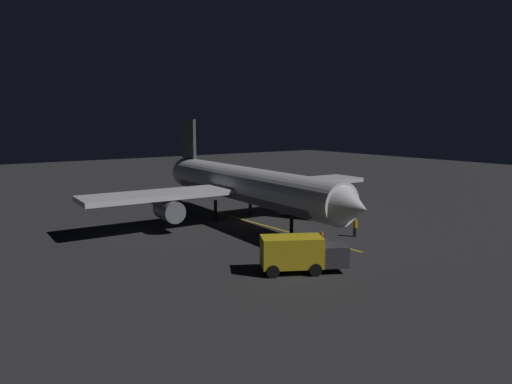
{
  "coord_description": "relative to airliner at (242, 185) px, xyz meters",
  "views": [
    {
      "loc": [
        27.41,
        40.54,
        10.67
      ],
      "look_at": [
        0.0,
        2.0,
        3.5
      ],
      "focal_mm": 32.98,
      "sensor_mm": 36.0,
      "label": 1
    }
  ],
  "objects": [
    {
      "name": "apron_guide_stripe",
      "position": [
        -0.81,
        4.59,
        -3.87
      ],
      "size": [
        1.3,
        22.35,
        0.01
      ],
      "primitive_type": "cube",
      "rotation": [
        0.0,
        0.0,
        0.05
      ],
      "color": "gold",
      "rests_on": "ground_plane"
    },
    {
      "name": "baggage_truck",
      "position": [
        6.22,
        16.64,
        -2.55
      ],
      "size": [
        6.32,
        4.71,
        2.6
      ],
      "color": "gold",
      "rests_on": "ground_plane"
    },
    {
      "name": "ground_crew_worker",
      "position": [
        -4.76,
        11.75,
        -2.99
      ],
      "size": [
        0.4,
        0.4,
        1.74
      ],
      "color": "black",
      "rests_on": "ground_plane"
    },
    {
      "name": "traffic_cone_near_right",
      "position": [
        -8.1,
        2.86,
        -3.63
      ],
      "size": [
        0.5,
        0.5,
        0.55
      ],
      "color": "#EA590F",
      "rests_on": "ground_plane"
    },
    {
      "name": "airliner",
      "position": [
        0.0,
        0.0,
        0.0
      ],
      "size": [
        33.23,
        36.04,
        10.86
      ],
      "color": "white",
      "rests_on": "ground_plane"
    },
    {
      "name": "catering_truck",
      "position": [
        -6.99,
        3.27,
        -2.7
      ],
      "size": [
        4.91,
        6.63,
        2.21
      ],
      "color": "navy",
      "rests_on": "ground_plane"
    },
    {
      "name": "ground_plane",
      "position": [
        0.02,
        0.59,
        -3.98
      ],
      "size": [
        180.0,
        180.0,
        0.2
      ],
      "primitive_type": "cube",
      "color": "#2A2A2B"
    },
    {
      "name": "traffic_cone_near_left",
      "position": [
        -2.55,
        9.67,
        -3.63
      ],
      "size": [
        0.5,
        0.5,
        0.55
      ],
      "color": "#EA590F",
      "rests_on": "ground_plane"
    }
  ]
}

